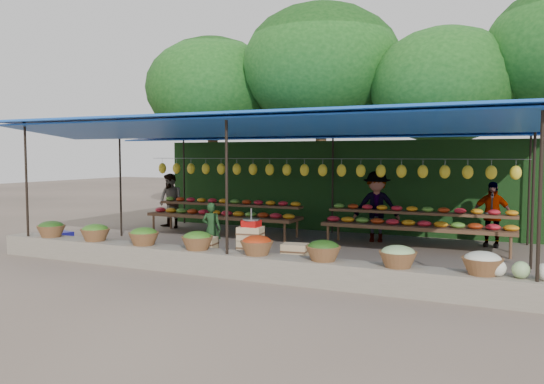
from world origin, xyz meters
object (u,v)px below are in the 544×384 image
at_px(blue_crate_front, 67,246).
at_px(vendor_seated, 212,229).
at_px(crate_counter, 249,251).
at_px(blue_crate_back, 63,237).
at_px(weighing_scale, 251,222).

bearing_deg(blue_crate_front, vendor_seated, 1.92).
distance_m(crate_counter, blue_crate_back, 5.44).
relative_size(weighing_scale, blue_crate_back, 0.80).
height_order(vendor_seated, blue_crate_back, vendor_seated).
height_order(crate_counter, blue_crate_front, crate_counter).
xyz_separation_m(crate_counter, weighing_scale, (0.05, 0.00, 0.54)).
distance_m(crate_counter, blue_crate_front, 4.31).
xyz_separation_m(crate_counter, blue_crate_front, (-4.29, -0.30, -0.18)).
relative_size(crate_counter, blue_crate_back, 5.51).
xyz_separation_m(crate_counter, vendor_seated, (-1.26, 0.73, 0.25)).
relative_size(weighing_scale, vendor_seated, 0.31).
bearing_deg(vendor_seated, weighing_scale, 139.16).
distance_m(weighing_scale, blue_crate_back, 5.53).
height_order(crate_counter, vendor_seated, vendor_seated).
bearing_deg(blue_crate_back, vendor_seated, 13.00).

